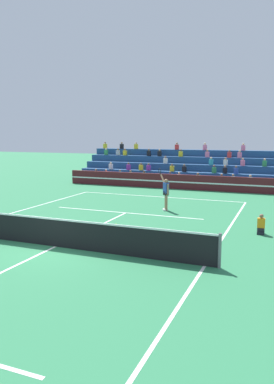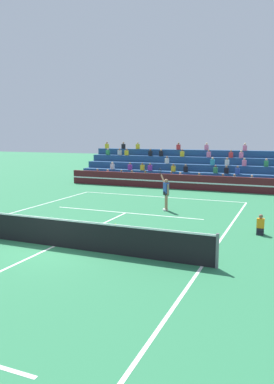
# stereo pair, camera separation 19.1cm
# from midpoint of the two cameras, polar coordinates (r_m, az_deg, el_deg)

# --- Properties ---
(ground_plane) EXTENTS (120.00, 120.00, 0.00)m
(ground_plane) POSITION_cam_midpoint_polar(r_m,az_deg,el_deg) (14.19, -12.13, -8.09)
(ground_plane) COLOR #2D7A4C
(court_lines) EXTENTS (11.10, 23.90, 0.01)m
(court_lines) POSITION_cam_midpoint_polar(r_m,az_deg,el_deg) (14.18, -12.13, -8.08)
(court_lines) COLOR white
(court_lines) RESTS_ON ground
(tennis_net) EXTENTS (12.00, 0.10, 1.10)m
(tennis_net) POSITION_cam_midpoint_polar(r_m,az_deg,el_deg) (14.04, -12.20, -5.96)
(tennis_net) COLOR slate
(tennis_net) RESTS_ON ground
(sponsor_banner_wall) EXTENTS (18.00, 0.26, 1.10)m
(sponsor_banner_wall) POSITION_cam_midpoint_polar(r_m,az_deg,el_deg) (28.30, 6.35, 1.57)
(sponsor_banner_wall) COLOR #51191E
(sponsor_banner_wall) RESTS_ON ground
(bleacher_stand) EXTENTS (18.35, 4.75, 3.38)m
(bleacher_stand) POSITION_cam_midpoint_polar(r_m,az_deg,el_deg) (31.90, 8.27, 3.19)
(bleacher_stand) COLOR navy
(bleacher_stand) RESTS_ON ground
(ball_kid_courtside) EXTENTS (0.30, 0.36, 0.84)m
(ball_kid_courtside) POSITION_cam_midpoint_polar(r_m,az_deg,el_deg) (16.22, 18.61, -5.01)
(ball_kid_courtside) COLOR black
(ball_kid_courtside) RESTS_ON ground
(tennis_player) EXTENTS (0.94, 1.05, 2.29)m
(tennis_player) POSITION_cam_midpoint_polar(r_m,az_deg,el_deg) (20.14, 4.69, -0.08)
(tennis_player) COLOR #9E7051
(tennis_player) RESTS_ON ground
(tennis_ball) EXTENTS (0.07, 0.07, 0.07)m
(tennis_ball) POSITION_cam_midpoint_polar(r_m,az_deg,el_deg) (17.05, -2.98, -4.93)
(tennis_ball) COLOR #C6DB33
(tennis_ball) RESTS_ON ground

